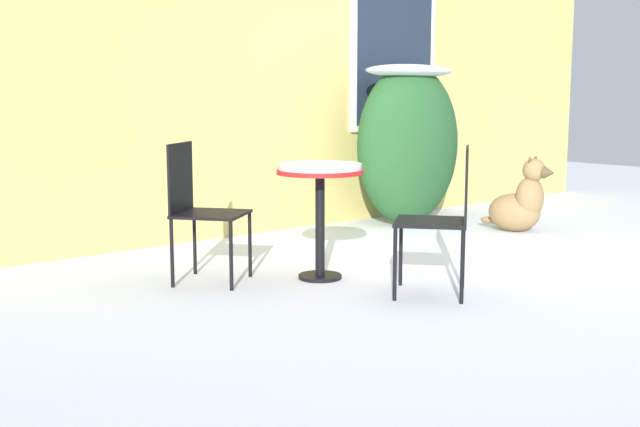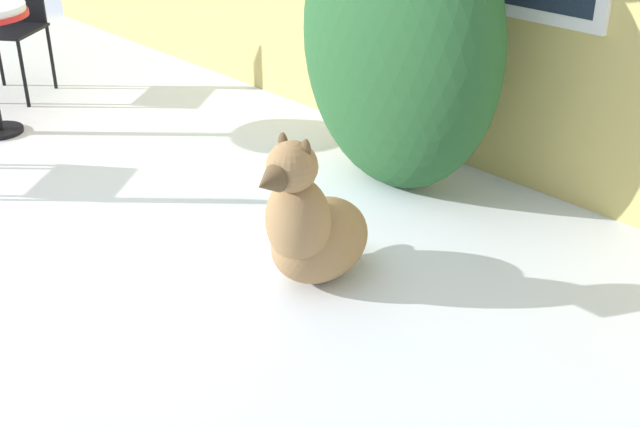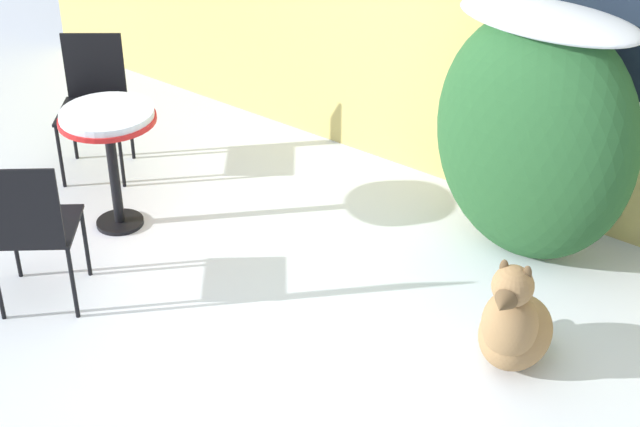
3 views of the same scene
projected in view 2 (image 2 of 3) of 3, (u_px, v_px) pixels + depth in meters
The scene contains 4 objects.
ground_plane at pixel (31, 244), 3.62m from camera, with size 16.00×16.00×0.00m, color silver.
shrub_left at pixel (398, 35), 3.86m from camera, with size 1.19×0.62×1.49m.
patio_chair_near_table at pixel (9, 19), 5.32m from camera, with size 0.60×0.60×0.91m.
dog at pixel (312, 228), 3.24m from camera, with size 0.43×0.70×0.68m.
Camera 2 is at (3.22, -1.17, 1.77)m, focal length 45.00 mm.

